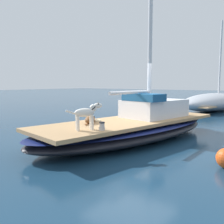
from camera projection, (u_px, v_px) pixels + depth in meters
ground_plane at (131, 140)px, 8.16m from camera, size 120.00×120.00×0.00m
sailboat_main at (131, 130)px, 8.12m from camera, size 3.74×7.56×0.66m
mast_main at (148, 13)px, 8.18m from camera, size 0.14×2.27×7.68m
cabin_house at (153, 107)px, 8.79m from camera, size 1.76×2.44×0.84m
dog_white at (86, 113)px, 6.31m from camera, size 0.56×0.84×0.70m
dog_brown at (90, 120)px, 7.45m from camera, size 0.54×0.87×0.22m
deck_winch at (102, 126)px, 6.33m from camera, size 0.16×0.16×0.21m
coiled_rope at (96, 120)px, 7.83m from camera, size 0.32×0.32×0.04m
moored_boat_far_astern at (214, 102)px, 16.90m from camera, size 3.58×7.39×6.00m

